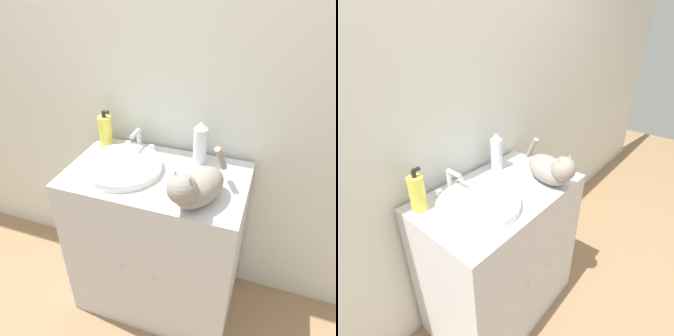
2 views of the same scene
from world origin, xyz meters
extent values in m
plane|color=#997551|center=(0.00, 0.00, 0.00)|extent=(8.00, 8.00, 0.00)
cube|color=silver|center=(0.00, 0.55, 1.25)|extent=(6.00, 0.05, 2.50)
cube|color=silver|center=(0.00, 0.25, 0.44)|extent=(0.84, 0.50, 0.88)
sphere|color=silver|center=(-0.08, 0.00, 0.48)|extent=(0.02, 0.02, 0.02)
sphere|color=silver|center=(0.08, 0.00, 0.48)|extent=(0.02, 0.02, 0.02)
cylinder|color=white|center=(-0.16, 0.23, 0.89)|extent=(0.38, 0.38, 0.04)
cylinder|color=silver|center=(-0.16, 0.44, 0.93)|extent=(0.02, 0.02, 0.11)
cylinder|color=silver|center=(-0.16, 0.39, 0.99)|extent=(0.02, 0.09, 0.02)
cylinder|color=white|center=(-0.23, 0.44, 0.89)|extent=(0.03, 0.03, 0.03)
cylinder|color=white|center=(-0.10, 0.44, 0.89)|extent=(0.03, 0.03, 0.03)
ellipsoid|color=gray|center=(0.24, 0.13, 0.94)|extent=(0.24, 0.31, 0.13)
sphere|color=gray|center=(0.20, 0.02, 1.00)|extent=(0.15, 0.15, 0.12)
cone|color=gray|center=(0.16, 0.03, 1.05)|extent=(0.05, 0.05, 0.04)
cone|color=gray|center=(0.23, 0.01, 1.05)|extent=(0.05, 0.05, 0.04)
cylinder|color=gray|center=(0.29, 0.27, 1.00)|extent=(0.06, 0.10, 0.14)
cylinder|color=#EADB4C|center=(-0.35, 0.42, 0.96)|extent=(0.07, 0.07, 0.16)
cylinder|color=black|center=(-0.35, 0.42, 1.05)|extent=(0.02, 0.02, 0.03)
cylinder|color=black|center=(-0.33, 0.42, 1.07)|extent=(0.03, 0.02, 0.02)
cylinder|color=silver|center=(0.16, 0.42, 0.96)|extent=(0.07, 0.07, 0.18)
cone|color=white|center=(0.16, 0.42, 1.07)|extent=(0.06, 0.06, 0.04)
camera|label=1|loc=(0.47, -0.91, 1.72)|focal=35.00mm
camera|label=2|loc=(-0.81, -0.49, 1.58)|focal=28.00mm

